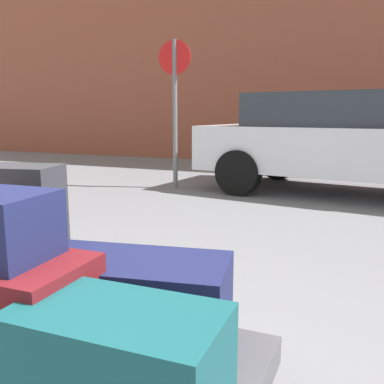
# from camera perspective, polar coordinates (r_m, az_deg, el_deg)

# --- Properties ---
(luggage_cart) EXTENTS (1.37, 0.82, 0.34)m
(luggage_cart) POSITION_cam_1_polar(r_m,az_deg,el_deg) (1.63, -17.93, -22.01)
(luggage_cart) COLOR #4C4C51
(luggage_cart) RESTS_ON ground_plane
(duffel_bag_maroon_stacked_top) EXTENTS (0.56, 0.34, 0.36)m
(duffel_bag_maroon_stacked_top) POSITION_cam_1_polar(r_m,az_deg,el_deg) (1.51, -24.04, -14.53)
(duffel_bag_maroon_stacked_top) COLOR maroon
(duffel_bag_maroon_stacked_top) RESTS_ON luggage_cart
(duffel_bag_teal_front_left) EXTENTS (0.53, 0.31, 0.32)m
(duffel_bag_teal_front_left) POSITION_cam_1_polar(r_m,az_deg,el_deg) (1.17, -9.74, -22.49)
(duffel_bag_teal_front_left) COLOR #144C51
(duffel_bag_teal_front_left) RESTS_ON luggage_cart
(duffel_bag_navy_rear_right) EXTENTS (0.72, 0.45, 0.30)m
(duffel_bag_navy_rear_right) POSITION_cam_1_polar(r_m,az_deg,el_deg) (1.57, -7.78, -14.03)
(duffel_bag_navy_rear_right) COLOR #191E47
(duffel_bag_navy_rear_right) RESTS_ON luggage_cart
(suitcase_charcoal_center) EXTENTS (0.43, 0.28, 0.60)m
(suitcase_charcoal_center) POSITION_cam_1_polar(r_m,az_deg,el_deg) (1.86, -22.93, -5.84)
(suitcase_charcoal_center) COLOR #2D2D33
(suitcase_charcoal_center) RESTS_ON luggage_cart
(parked_car) EXTENTS (4.51, 2.38, 1.42)m
(parked_car) POSITION_cam_1_polar(r_m,az_deg,el_deg) (6.38, 20.81, 6.42)
(parked_car) COLOR silver
(parked_car) RESTS_ON ground_plane
(no_parking_sign) EXTENTS (0.50, 0.07, 2.20)m
(no_parking_sign) POSITION_cam_1_polar(r_m,az_deg,el_deg) (6.51, -2.31, 12.53)
(no_parking_sign) COLOR slate
(no_parking_sign) RESTS_ON ground_plane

